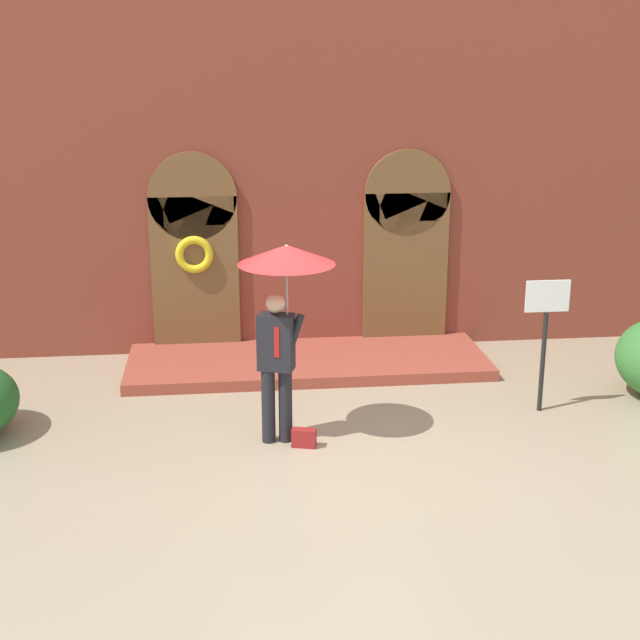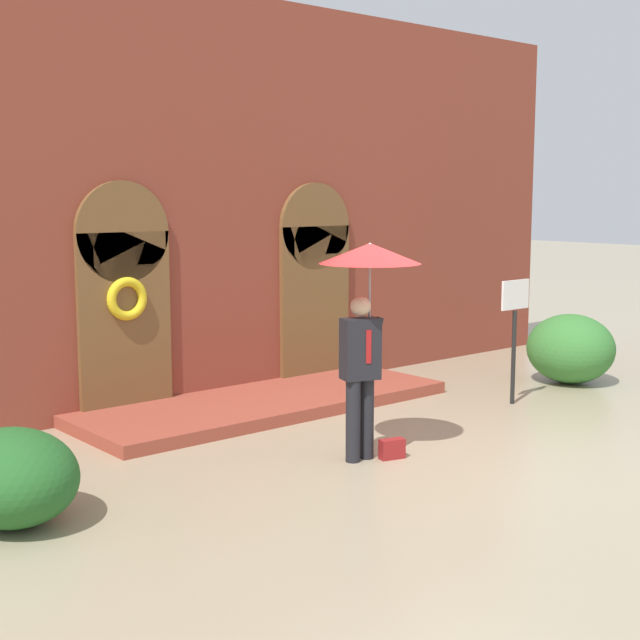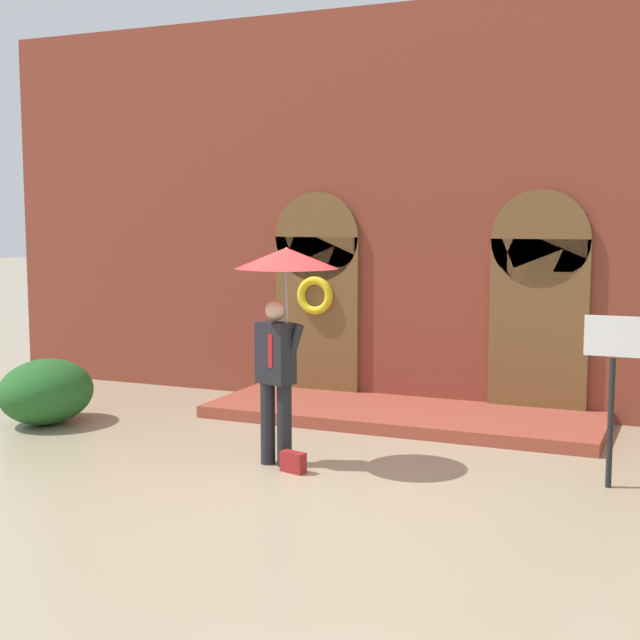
% 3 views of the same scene
% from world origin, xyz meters
% --- Properties ---
extents(ground_plane, '(80.00, 80.00, 0.00)m').
position_xyz_m(ground_plane, '(0.00, 0.00, 0.00)').
color(ground_plane, tan).
extents(building_facade, '(14.00, 2.30, 5.60)m').
position_xyz_m(building_facade, '(-0.00, 4.15, 2.68)').
color(building_facade, brown).
rests_on(building_facade, ground).
extents(person_with_umbrella, '(1.10, 1.10, 2.36)m').
position_xyz_m(person_with_umbrella, '(-0.51, 0.52, 1.91)').
color(person_with_umbrella, black).
rests_on(person_with_umbrella, ground).
extents(handbag, '(0.30, 0.19, 0.22)m').
position_xyz_m(handbag, '(-0.31, 0.32, 0.11)').
color(handbag, maroon).
rests_on(handbag, ground).
extents(sign_post, '(0.56, 0.06, 1.72)m').
position_xyz_m(sign_post, '(2.80, 1.09, 1.16)').
color(sign_post, black).
rests_on(sign_post, ground).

